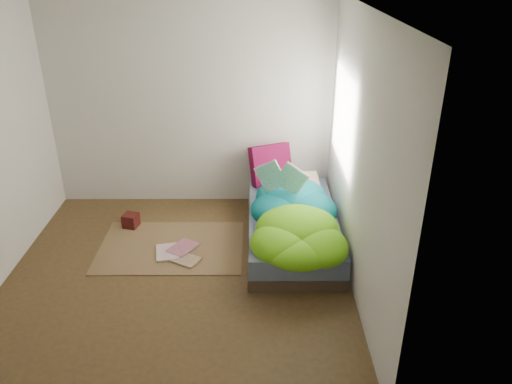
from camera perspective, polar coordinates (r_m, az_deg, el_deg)
ground at (r=5.26m, az=-8.90°, el=-9.45°), size 3.50×3.50×0.00m
room_walls at (r=4.53m, az=-10.14°, el=7.60°), size 3.54×3.54×2.62m
bed at (r=5.73m, az=4.16°, el=-3.94°), size 1.00×2.00×0.34m
duvet at (r=5.38m, az=4.43°, el=-1.96°), size 0.96×1.84×0.34m
rug at (r=5.73m, az=-9.64°, el=-6.18°), size 1.60×1.10×0.01m
pillow_floral at (r=6.15m, az=4.23°, el=0.78°), size 0.66×0.43×0.14m
pillow_magenta at (r=6.25m, az=1.69°, el=3.12°), size 0.53×0.34×0.50m
open_book at (r=5.51m, az=2.87°, el=2.53°), size 0.50×0.27×0.30m
wooden_box at (r=6.18m, az=-14.11°, el=-3.17°), size 0.20×0.20×0.16m
floor_book_a at (r=5.61m, az=-11.34°, el=-6.90°), size 0.31×0.38×0.03m
floor_book_b at (r=5.72m, az=-9.32°, el=-6.00°), size 0.38×0.41×0.03m
floor_book_c at (r=5.39m, az=-8.72°, el=-8.22°), size 0.36×0.33×0.02m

